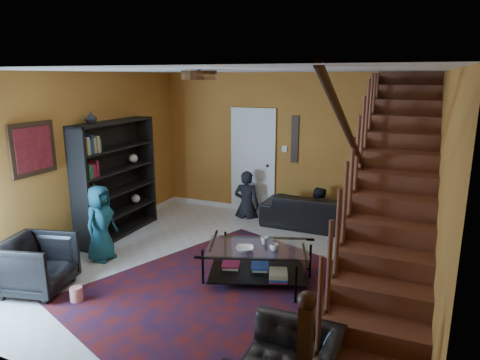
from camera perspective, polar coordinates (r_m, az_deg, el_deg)
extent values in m
plane|color=beige|center=(6.30, -1.39, -12.00)|extent=(5.50, 5.50, 0.00)
plane|color=#B47128|center=(8.36, 6.33, 4.47)|extent=(5.20, 0.00, 5.20)
plane|color=#B47128|center=(3.62, -19.90, -8.75)|extent=(5.20, 0.00, 5.20)
plane|color=#B47128|center=(7.27, -20.50, 2.29)|extent=(0.00, 5.50, 5.50)
plane|color=#B47128|center=(5.34, 24.88, -2.02)|extent=(0.00, 5.50, 5.50)
plane|color=white|center=(5.67, -1.55, 14.40)|extent=(5.50, 5.50, 0.00)
cube|color=silver|center=(8.67, 6.08, -4.38)|extent=(5.20, 0.02, 0.10)
cube|color=silver|center=(7.63, -19.60, -7.70)|extent=(0.02, 5.50, 0.10)
cube|color=#B47128|center=(5.36, 19.74, -2.38)|extent=(0.95, 4.92, 2.83)
cube|color=black|center=(5.38, 14.98, -1.10)|extent=(0.04, 5.02, 3.02)
cylinder|color=black|center=(5.28, 15.60, 3.60)|extent=(0.07, 4.20, 2.44)
cube|color=black|center=(7.67, -16.15, 0.11)|extent=(0.35, 1.80, 2.00)
cube|color=black|center=(7.82, -15.86, -4.16)|extent=(0.35, 1.72, 0.03)
cube|color=black|center=(7.63, -16.22, 1.28)|extent=(0.35, 1.72, 0.03)
cube|color=silver|center=(8.63, 1.76, 2.30)|extent=(0.82, 0.05, 2.05)
cube|color=maroon|center=(6.58, -25.89, 3.76)|extent=(0.04, 0.74, 0.74)
cube|color=black|center=(8.28, 7.32, 5.40)|extent=(0.14, 0.03, 0.90)
cylinder|color=#3F2814|center=(4.96, -5.48, 13.75)|extent=(0.40, 0.40, 0.10)
cube|color=#4E110D|center=(5.66, -1.22, -15.03)|extent=(4.27, 4.52, 0.02)
imported|color=black|center=(8.00, 10.70, -4.16)|extent=(2.13, 0.86, 0.62)
imported|color=black|center=(6.20, -25.43, -10.16)|extent=(0.96, 0.95, 0.73)
imported|color=black|center=(8.48, 0.88, -3.35)|extent=(0.53, 0.37, 1.39)
imported|color=black|center=(8.11, 10.24, -5.07)|extent=(0.60, 0.48, 1.20)
imported|color=#1B5266|center=(6.77, -18.11, -5.48)|extent=(0.38, 0.57, 1.17)
cube|color=black|center=(5.83, -4.97, -11.52)|extent=(0.04, 0.04, 0.50)
cube|color=black|center=(5.41, 7.46, -13.71)|extent=(0.04, 0.04, 0.50)
cube|color=black|center=(6.42, -1.95, -9.02)|extent=(0.04, 0.04, 0.50)
cube|color=black|center=(6.04, 9.34, -10.73)|extent=(0.04, 0.04, 0.50)
cube|color=black|center=(5.94, 2.31, -12.23)|extent=(1.44, 1.10, 0.02)
cube|color=silver|center=(5.79, 2.34, -8.95)|extent=(1.52, 1.17, 0.02)
imported|color=#999999|center=(5.65, 4.59, -8.97)|extent=(0.15, 0.15, 0.09)
imported|color=#999999|center=(5.87, 3.29, -8.06)|extent=(0.11, 0.11, 0.09)
imported|color=#999999|center=(5.64, 0.66, -9.18)|extent=(0.29, 0.29, 0.06)
imported|color=#999999|center=(7.12, -19.26, 7.83)|extent=(0.18, 0.18, 0.19)
cylinder|color=red|center=(5.83, -20.98, -13.99)|extent=(0.18, 0.18, 0.18)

